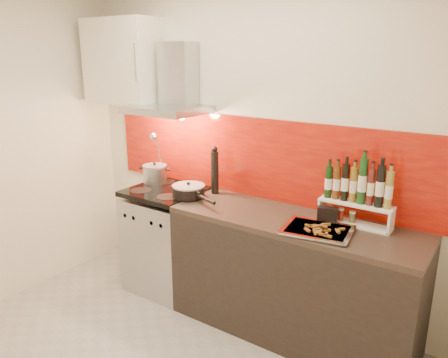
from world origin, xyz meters
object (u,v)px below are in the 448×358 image
Objects in this scene: range_stove at (168,240)px; baking_tray at (318,230)px; counter at (292,277)px; saute_pan at (189,191)px; stock_pot at (155,174)px; pepper_mill at (215,171)px.

baking_tray is (1.42, -0.11, 0.47)m from range_stove.
counter is at bearing 0.23° from range_stove.
saute_pan is 1.14m from baking_tray.
saute_pan is (0.50, -0.14, -0.03)m from stock_pot.
counter is 1.05m from saute_pan.
stock_pot reaches higher than saute_pan.
counter is 3.66× the size of saute_pan.
range_stove is 4.27× the size of stock_pot.
stock_pot is at bearing -173.51° from pepper_mill.
saute_pan is 1.23× the size of pepper_mill.
saute_pan is (-0.91, -0.05, 0.51)m from counter.
saute_pan is at bearing -15.88° from stock_pot.
saute_pan reaches higher than range_stove.
stock_pot reaches higher than counter.
range_stove is 1.20m from counter.
counter is 4.52× the size of pepper_mill.
stock_pot is at bearing 154.57° from range_stove.
stock_pot is 0.52m from saute_pan.
baking_tray is at bearing -3.75° from saute_pan.
saute_pan is at bearing -115.99° from pepper_mill.
saute_pan is at bearing -8.02° from range_stove.
stock_pot is 0.44× the size of baking_tray.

